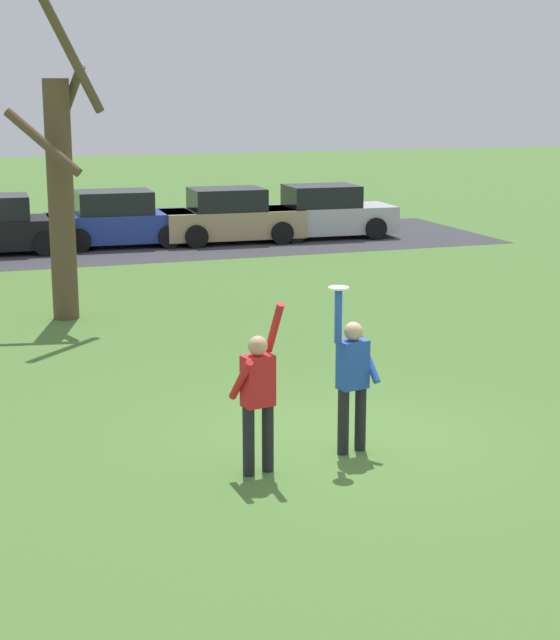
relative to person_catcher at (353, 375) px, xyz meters
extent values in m
plane|color=#4C7533|center=(0.06, 0.40, -0.98)|extent=(120.00, 120.00, 0.00)
cylinder|color=black|center=(0.13, 0.03, -0.57)|extent=(0.14, 0.14, 0.82)
cylinder|color=black|center=(-0.13, -0.03, -0.57)|extent=(0.14, 0.14, 0.82)
cube|color=#234CB2|center=(0.00, 0.00, 0.14)|extent=(0.40, 0.29, 0.60)
sphere|color=tan|center=(0.00, 0.00, 0.55)|extent=(0.23, 0.23, 0.23)
cylinder|color=#234CB2|center=(0.22, 0.05, 0.19)|extent=(0.18, 0.49, 0.58)
cylinder|color=#234CB2|center=(-0.22, -0.05, 0.77)|extent=(0.09, 0.09, 0.66)
cylinder|color=black|center=(-1.44, -0.33, -0.57)|extent=(0.14, 0.14, 0.82)
cylinder|color=black|center=(-1.18, -0.27, -0.57)|extent=(0.14, 0.14, 0.82)
cube|color=red|center=(-1.31, -0.30, 0.14)|extent=(0.40, 0.29, 0.60)
sphere|color=tan|center=(-1.31, -0.30, 0.55)|extent=(0.23, 0.23, 0.23)
cylinder|color=red|center=(-1.53, -0.35, 0.19)|extent=(0.18, 0.49, 0.58)
cylinder|color=red|center=(-1.09, -0.25, 0.74)|extent=(0.15, 0.35, 0.64)
cylinder|color=white|center=(-0.22, -0.05, 1.11)|extent=(0.24, 0.24, 0.02)
cylinder|color=black|center=(-1.68, 18.65, -0.65)|extent=(0.67, 0.25, 0.66)
cylinder|color=black|center=(-1.76, 16.83, -0.65)|extent=(0.67, 0.25, 0.66)
cube|color=#233893|center=(0.49, 18.04, -0.43)|extent=(4.17, 1.98, 0.80)
cube|color=black|center=(0.34, 18.05, 0.29)|extent=(2.17, 1.73, 0.64)
cylinder|color=black|center=(1.80, 18.89, -0.65)|extent=(0.67, 0.25, 0.66)
cylinder|color=black|center=(1.72, 17.07, -0.65)|extent=(0.67, 0.25, 0.66)
cylinder|color=black|center=(-0.74, 19.01, -0.65)|extent=(0.67, 0.25, 0.66)
cylinder|color=black|center=(-0.82, 17.18, -0.65)|extent=(0.67, 0.25, 0.66)
cube|color=tan|center=(3.76, 17.72, -0.43)|extent=(4.17, 1.98, 0.80)
cube|color=black|center=(3.61, 17.73, 0.29)|extent=(2.17, 1.73, 0.64)
cylinder|color=black|center=(5.07, 18.58, -0.65)|extent=(0.67, 0.25, 0.66)
cylinder|color=black|center=(4.99, 16.76, -0.65)|extent=(0.67, 0.25, 0.66)
cylinder|color=black|center=(2.53, 18.69, -0.65)|extent=(0.67, 0.25, 0.66)
cylinder|color=black|center=(2.45, 16.87, -0.65)|extent=(0.67, 0.25, 0.66)
cube|color=#BCBCC1|center=(6.74, 17.72, -0.43)|extent=(4.17, 1.98, 0.80)
cube|color=black|center=(6.59, 17.72, 0.29)|extent=(2.17, 1.73, 0.64)
cylinder|color=black|center=(8.05, 18.57, -0.65)|extent=(0.67, 0.25, 0.66)
cylinder|color=black|center=(7.97, 16.75, -0.65)|extent=(0.67, 0.25, 0.66)
cylinder|color=black|center=(5.51, 18.68, -0.65)|extent=(0.67, 0.25, 0.66)
cylinder|color=black|center=(5.43, 16.86, -0.65)|extent=(0.67, 0.25, 0.66)
cube|color=#38383D|center=(-1.39, 17.92, -0.98)|extent=(25.81, 6.40, 0.01)
cylinder|color=brown|center=(-2.30, 8.87, 1.32)|extent=(0.50, 0.50, 4.60)
cylinder|color=brown|center=(-2.03, 9.09, 3.22)|extent=(0.67, 0.77, 1.34)
cylinder|color=brown|center=(-2.64, 8.28, 2.46)|extent=(1.35, 0.90, 1.24)
cylinder|color=brown|center=(-2.05, 8.34, 4.02)|extent=(1.26, 0.72, 2.11)
camera|label=1|loc=(-4.77, -10.96, 3.38)|focal=57.04mm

